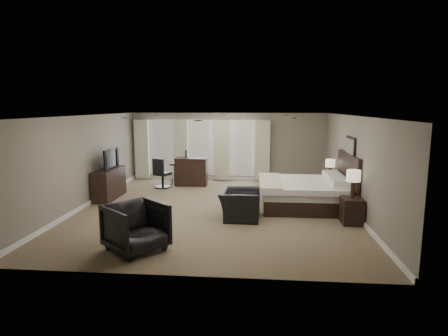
# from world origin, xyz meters

# --- Properties ---
(room) EXTENTS (7.60, 8.60, 2.64)m
(room) POSITION_xyz_m (0.00, 0.00, 1.30)
(room) COLOR brown
(room) RESTS_ON ground
(window_bay) EXTENTS (5.25, 0.20, 2.30)m
(window_bay) POSITION_xyz_m (-1.00, 4.11, 1.20)
(window_bay) COLOR silver
(window_bay) RESTS_ON room
(bed) EXTENTS (2.43, 2.32, 1.55)m
(bed) POSITION_xyz_m (2.58, 0.42, 0.77)
(bed) COLOR silver
(bed) RESTS_ON ground
(nightstand_near) EXTENTS (0.48, 0.59, 0.64)m
(nightstand_near) POSITION_xyz_m (3.47, -1.03, 0.32)
(nightstand_near) COLOR black
(nightstand_near) RESTS_ON ground
(nightstand_far) EXTENTS (0.42, 0.52, 0.56)m
(nightstand_far) POSITION_xyz_m (3.47, 1.87, 0.28)
(nightstand_far) COLOR black
(nightstand_far) RESTS_ON ground
(lamp_near) EXTENTS (0.33, 0.33, 0.69)m
(lamp_near) POSITION_xyz_m (3.47, -1.03, 0.99)
(lamp_near) COLOR beige
(lamp_near) RESTS_ON nightstand_near
(lamp_far) EXTENTS (0.30, 0.30, 0.62)m
(lamp_far) POSITION_xyz_m (3.47, 1.87, 0.87)
(lamp_far) COLOR beige
(lamp_far) RESTS_ON nightstand_far
(wall_art) EXTENTS (0.04, 0.96, 0.56)m
(wall_art) POSITION_xyz_m (3.70, 0.42, 1.75)
(wall_art) COLOR slate
(wall_art) RESTS_ON room
(dresser) EXTENTS (0.52, 1.60, 0.93)m
(dresser) POSITION_xyz_m (-3.45, 0.93, 0.46)
(dresser) COLOR black
(dresser) RESTS_ON ground
(tv) EXTENTS (0.64, 1.10, 0.14)m
(tv) POSITION_xyz_m (-3.45, 0.93, 1.00)
(tv) COLOR black
(tv) RESTS_ON dresser
(armchair_near) EXTENTS (0.78, 1.16, 0.99)m
(armchair_near) POSITION_xyz_m (0.71, -0.84, 0.50)
(armchair_near) COLOR black
(armchair_near) RESTS_ON ground
(armchair_far) EXTENTS (1.40, 1.41, 1.06)m
(armchair_far) POSITION_xyz_m (-1.24, -3.20, 0.53)
(armchair_far) COLOR black
(armchair_far) RESTS_ON ground
(bar_counter) EXTENTS (1.17, 0.61, 1.02)m
(bar_counter) POSITION_xyz_m (-1.22, 3.07, 0.51)
(bar_counter) COLOR black
(bar_counter) RESTS_ON ground
(bar_stool_left) EXTENTS (0.49, 0.49, 0.80)m
(bar_stool_left) POSITION_xyz_m (-1.84, 3.08, 0.40)
(bar_stool_left) COLOR black
(bar_stool_left) RESTS_ON ground
(bar_stool_right) EXTENTS (0.52, 0.52, 0.83)m
(bar_stool_right) POSITION_xyz_m (-1.35, 3.20, 0.42)
(bar_stool_right) COLOR black
(bar_stool_right) RESTS_ON ground
(desk_chair) EXTENTS (0.72, 0.72, 1.07)m
(desk_chair) POSITION_xyz_m (-2.17, 2.59, 0.53)
(desk_chair) COLOR black
(desk_chair) RESTS_ON ground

